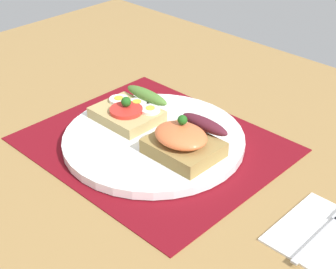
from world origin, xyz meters
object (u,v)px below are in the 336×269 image
at_px(sandwich_salmon, 185,141).
at_px(fork, 327,230).
at_px(plate, 154,139).
at_px(napkin, 327,235).
at_px(sandwich_egg_tomato, 131,110).

relative_size(sandwich_salmon, fork, 0.72).
height_order(plate, fork, plate).
height_order(plate, sandwich_salmon, sandwich_salmon).
distance_m(sandwich_salmon, fork, 0.23).
bearing_deg(sandwich_salmon, napkin, 0.79).
bearing_deg(napkin, sandwich_salmon, -179.21).
relative_size(sandwich_egg_tomato, napkin, 0.83).
xyz_separation_m(plate, napkin, (0.29, 0.00, -0.01)).
bearing_deg(fork, sandwich_salmon, -178.46).
relative_size(napkin, fork, 0.89).
relative_size(sandwich_egg_tomato, sandwich_salmon, 1.03).
bearing_deg(fork, napkin, -51.55).
bearing_deg(sandwich_egg_tomato, fork, -1.60).
bearing_deg(sandwich_salmon, plate, 177.94).
relative_size(plate, sandwich_egg_tomato, 2.73).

